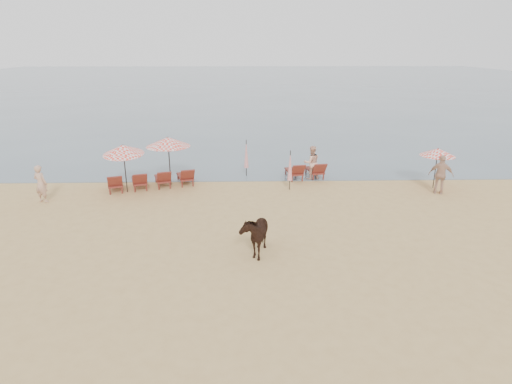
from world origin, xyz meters
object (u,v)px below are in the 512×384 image
(umbrella_open_left_b, at_px, (123,150))
(cow, at_px, (255,233))
(lounger_cluster_left, at_px, (151,179))
(beachgoer_right_a, at_px, (312,163))
(umbrella_closed_right, at_px, (246,154))
(umbrella_closed_left, at_px, (290,166))
(lounger_cluster_right, at_px, (306,170))
(umbrella_open_left_a, at_px, (168,142))
(beachgoer_left, at_px, (41,184))
(umbrella_open_right, at_px, (438,152))
(beachgoer_right_b, at_px, (441,175))

(umbrella_open_left_b, height_order, cow, umbrella_open_left_b)
(lounger_cluster_left, height_order, beachgoer_right_a, beachgoer_right_a)
(umbrella_open_left_b, xyz_separation_m, umbrella_closed_right, (6.09, 2.64, -0.91))
(umbrella_closed_left, bearing_deg, lounger_cluster_left, 176.48)
(lounger_cluster_right, bearing_deg, umbrella_closed_left, -129.41)
(umbrella_open_left_a, xyz_separation_m, beachgoer_left, (-5.65, -2.51, -1.44))
(lounger_cluster_left, bearing_deg, beachgoer_right_a, -8.11)
(umbrella_closed_left, height_order, cow, umbrella_closed_left)
(umbrella_open_left_b, relative_size, beachgoer_left, 1.40)
(umbrella_open_right, bearing_deg, beachgoer_right_a, 146.26)
(lounger_cluster_left, distance_m, umbrella_open_right, 14.82)
(umbrella_open_left_b, xyz_separation_m, beachgoer_right_a, (9.70, 2.00, -1.27))
(cow, distance_m, beachgoer_right_b, 11.31)
(umbrella_open_left_b, distance_m, umbrella_closed_left, 8.37)
(umbrella_open_left_a, xyz_separation_m, umbrella_closed_right, (4.06, 1.50, -1.04))
(lounger_cluster_right, height_order, beachgoer_left, beachgoer_left)
(umbrella_open_right, relative_size, beachgoer_right_a, 1.13)
(umbrella_closed_left, bearing_deg, umbrella_open_left_a, 171.40)
(umbrella_open_left_a, bearing_deg, lounger_cluster_left, -135.61)
(umbrella_closed_right, height_order, beachgoer_right_b, umbrella_closed_right)
(umbrella_open_left_b, height_order, umbrella_closed_right, umbrella_open_left_b)
(lounger_cluster_left, height_order, lounger_cluster_right, lounger_cluster_right)
(cow, bearing_deg, umbrella_closed_right, 101.60)
(lounger_cluster_left, relative_size, beachgoer_right_b, 2.36)
(beachgoer_right_b, bearing_deg, umbrella_open_right, -73.71)
(umbrella_open_left_a, relative_size, umbrella_closed_left, 1.26)
(umbrella_closed_left, bearing_deg, beachgoer_right_b, -6.42)
(lounger_cluster_left, relative_size, umbrella_closed_right, 2.20)
(umbrella_open_left_b, height_order, umbrella_open_right, umbrella_open_left_b)
(lounger_cluster_right, xyz_separation_m, umbrella_open_right, (6.48, -1.79, 1.44))
(lounger_cluster_right, xyz_separation_m, beachgoer_right_a, (0.30, -0.06, 0.46))
(umbrella_closed_right, relative_size, beachgoer_right_b, 1.07)
(cow, relative_size, beachgoer_left, 1.01)
(umbrella_open_right, bearing_deg, umbrella_closed_left, 162.50)
(umbrella_closed_right, height_order, cow, umbrella_closed_right)
(lounger_cluster_left, xyz_separation_m, beachgoer_left, (-4.74, -2.00, 0.43))
(lounger_cluster_right, height_order, umbrella_open_right, umbrella_open_right)
(beachgoer_right_b, bearing_deg, lounger_cluster_right, 0.17)
(beachgoer_right_b, bearing_deg, umbrella_open_left_a, 15.82)
(umbrella_open_left_b, bearing_deg, umbrella_closed_right, 13.81)
(cow, height_order, beachgoer_right_a, beachgoer_right_a)
(lounger_cluster_right, distance_m, umbrella_open_left_a, 7.66)
(beachgoer_right_b, bearing_deg, umbrella_closed_left, 16.82)
(umbrella_open_left_b, distance_m, beachgoer_right_a, 9.98)
(umbrella_closed_right, relative_size, beachgoer_left, 1.17)
(umbrella_open_left_b, xyz_separation_m, beachgoer_left, (-3.62, -1.37, -1.30))
(umbrella_open_left_a, bearing_deg, beachgoer_right_b, 7.70)
(lounger_cluster_right, relative_size, umbrella_open_left_b, 0.86)
(umbrella_closed_right, height_order, beachgoer_right_a, umbrella_closed_right)
(umbrella_closed_right, relative_size, cow, 1.15)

